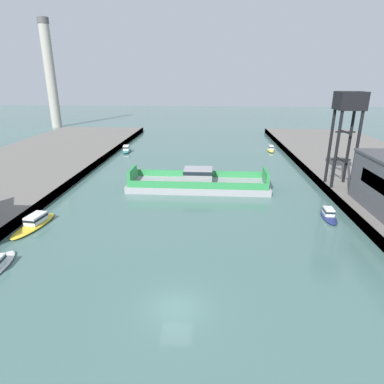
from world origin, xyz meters
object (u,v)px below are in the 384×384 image
(smokestack_distant_a, at_px, (50,72))
(chain_ferry, at_px, (198,183))
(moored_boat_mid_right, at_px, (329,215))
(moored_boat_mid_left, at_px, (271,149))
(moored_boat_far_left, at_px, (35,222))
(crane_tower, at_px, (349,111))
(moored_boat_near_right, at_px, (127,150))

(smokestack_distant_a, bearing_deg, chain_ferry, -51.22)
(chain_ferry, distance_m, moored_boat_mid_right, 20.41)
(moored_boat_mid_left, bearing_deg, chain_ferry, -119.27)
(chain_ferry, distance_m, moored_boat_mid_left, 34.50)
(moored_boat_mid_left, relative_size, moored_boat_far_left, 0.63)
(moored_boat_mid_left, bearing_deg, crane_tower, -80.47)
(moored_boat_near_right, distance_m, moored_boat_mid_left, 35.62)
(chain_ferry, bearing_deg, moored_boat_far_left, -141.31)
(chain_ferry, xyz_separation_m, moored_boat_near_right, (-18.64, 27.28, -0.41))
(moored_boat_mid_right, distance_m, smokestack_distant_a, 109.20)
(chain_ferry, relative_size, smokestack_distant_a, 0.62)
(moored_boat_near_right, relative_size, moored_boat_far_left, 0.75)
(moored_boat_mid_right, height_order, crane_tower, crane_tower)
(moored_boat_mid_left, bearing_deg, smokestack_distant_a, 151.83)
(crane_tower, height_order, smokestack_distant_a, smokestack_distant_a)
(moored_boat_far_left, bearing_deg, moored_boat_mid_right, 7.22)
(chain_ferry, bearing_deg, smokestack_distant_a, 128.78)
(moored_boat_near_right, relative_size, moored_boat_mid_left, 1.20)
(moored_boat_mid_left, relative_size, smokestack_distant_a, 0.14)
(moored_boat_mid_left, bearing_deg, moored_boat_mid_right, -89.40)
(moored_boat_mid_right, distance_m, moored_boat_far_left, 36.90)
(moored_boat_near_right, height_order, crane_tower, crane_tower)
(chain_ferry, height_order, moored_boat_mid_left, chain_ferry)
(moored_boat_mid_left, xyz_separation_m, moored_boat_mid_right, (0.43, -40.92, -0.09))
(crane_tower, xyz_separation_m, smokestack_distant_a, (-77.15, 69.07, 6.73))
(chain_ferry, height_order, moored_boat_mid_right, chain_ferry)
(moored_boat_near_right, height_order, moored_boat_far_left, moored_boat_near_right)
(moored_boat_far_left, xyz_separation_m, smokestack_distant_a, (-35.85, 84.12, 18.81))
(smokestack_distant_a, bearing_deg, moored_boat_mid_right, -47.65)
(chain_ferry, xyz_separation_m, smokestack_distant_a, (-55.16, 68.66, 18.29))
(chain_ferry, bearing_deg, moored_boat_mid_right, -32.03)
(chain_ferry, xyz_separation_m, moored_boat_mid_left, (16.87, 30.09, -0.47))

